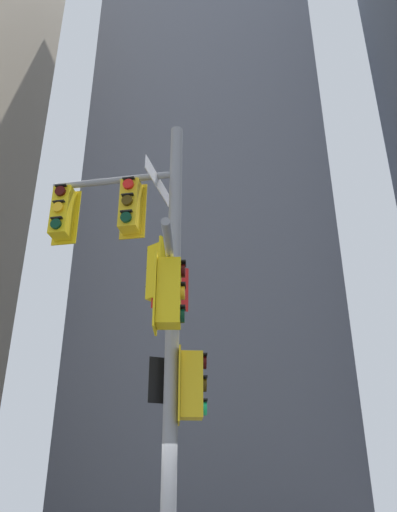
# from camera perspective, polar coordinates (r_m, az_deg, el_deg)

# --- Properties ---
(building_mid_block) EXTENTS (13.76, 13.76, 35.60)m
(building_mid_block) POSITION_cam_1_polar(r_m,az_deg,el_deg) (34.96, 1.29, 1.76)
(building_mid_block) COLOR slate
(building_mid_block) RESTS_ON ground
(signal_pole_assembly) EXTENTS (2.96, 2.81, 8.27)m
(signal_pole_assembly) POSITION_cam_1_polar(r_m,az_deg,el_deg) (8.70, -5.17, -4.16)
(signal_pole_assembly) COLOR gray
(signal_pole_assembly) RESTS_ON ground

